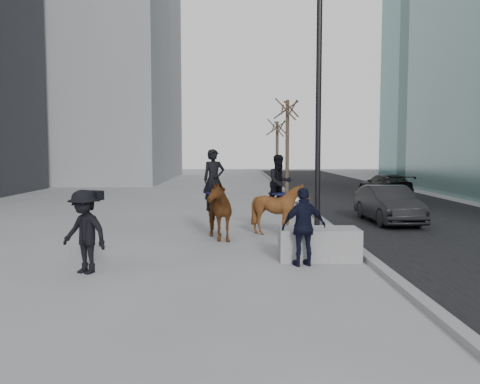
{
  "coord_description": "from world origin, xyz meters",
  "views": [
    {
      "loc": [
        -0.11,
        -11.88,
        2.56
      ],
      "look_at": [
        0.0,
        1.2,
        1.5
      ],
      "focal_mm": 38.0,
      "sensor_mm": 36.0,
      "label": 1
    }
  ],
  "objects_px": {
    "mounted_right": "(280,203)",
    "mounted_left": "(214,206)",
    "planter": "(319,244)",
    "car_near": "(388,204)"
  },
  "relations": [
    {
      "from": "planter",
      "to": "mounted_right",
      "type": "bearing_deg",
      "value": 100.19
    },
    {
      "from": "mounted_left",
      "to": "mounted_right",
      "type": "xyz_separation_m",
      "value": [
        1.97,
        0.63,
        0.01
      ]
    },
    {
      "from": "planter",
      "to": "mounted_right",
      "type": "xyz_separation_m",
      "value": [
        -0.62,
        3.46,
        0.61
      ]
    },
    {
      "from": "planter",
      "to": "car_near",
      "type": "distance_m",
      "value": 7.05
    },
    {
      "from": "planter",
      "to": "car_near",
      "type": "xyz_separation_m",
      "value": [
        3.48,
        6.13,
        0.29
      ]
    },
    {
      "from": "planter",
      "to": "mounted_left",
      "type": "xyz_separation_m",
      "value": [
        -2.59,
        2.83,
        0.6
      ]
    },
    {
      "from": "mounted_left",
      "to": "mounted_right",
      "type": "height_order",
      "value": "mounted_left"
    },
    {
      "from": "mounted_right",
      "to": "mounted_left",
      "type": "bearing_deg",
      "value": -162.25
    },
    {
      "from": "car_near",
      "to": "mounted_left",
      "type": "height_order",
      "value": "mounted_left"
    },
    {
      "from": "car_near",
      "to": "planter",
      "type": "bearing_deg",
      "value": -122.12
    }
  ]
}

